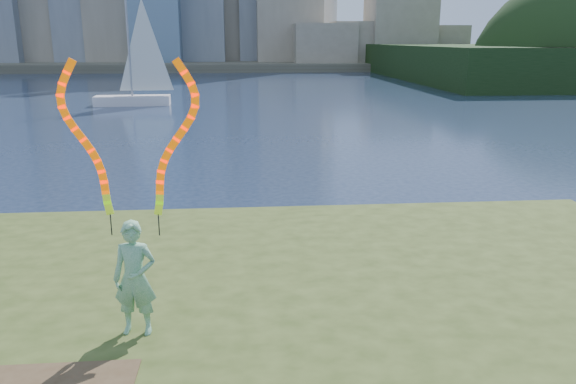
{
  "coord_description": "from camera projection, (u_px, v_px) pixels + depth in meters",
  "views": [
    {
      "loc": [
        0.7,
        -8.06,
        4.68
      ],
      "look_at": [
        1.47,
        1.0,
        2.21
      ],
      "focal_mm": 35.0,
      "sensor_mm": 36.0,
      "label": 1
    }
  ],
  "objects": [
    {
      "name": "ground",
      "position": [
        201.0,
        344.0,
        8.92
      ],
      "size": [
        320.0,
        320.0,
        0.0
      ],
      "primitive_type": "plane",
      "color": "#18243D",
      "rests_on": "ground"
    },
    {
      "name": "far_shore",
      "position": [
        235.0,
        63.0,
        100.09
      ],
      "size": [
        320.0,
        40.0,
        1.2
      ],
      "primitive_type": "cube",
      "color": "#4C4738",
      "rests_on": "ground"
    },
    {
      "name": "woman_with_ribbons",
      "position": [
        133.0,
        234.0,
        7.37
      ],
      "size": [
        2.03,
        0.45,
        3.98
      ],
      "rotation": [
        0.0,
        0.0,
        -0.11
      ],
      "color": "#15773C",
      "rests_on": "grassy_knoll"
    },
    {
      "name": "sailboat",
      "position": [
        136.0,
        85.0,
        40.88
      ],
      "size": [
        5.75,
        1.99,
        8.67
      ],
      "rotation": [
        0.0,
        0.0,
        0.05
      ],
      "color": "silver",
      "rests_on": "ground"
    }
  ]
}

